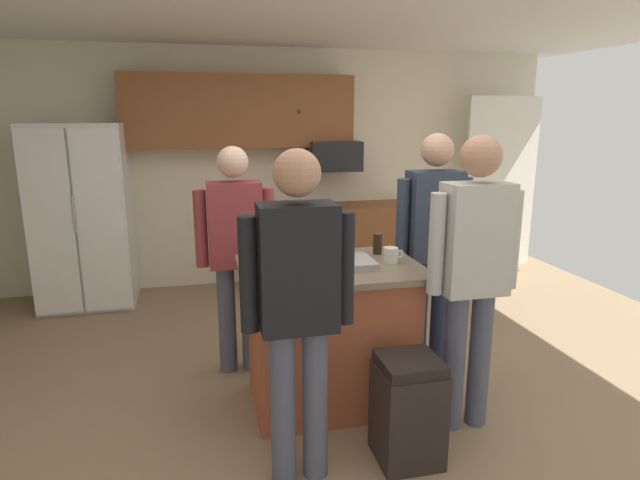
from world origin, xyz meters
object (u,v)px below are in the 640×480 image
(person_host_foreground, at_px, (433,237))
(glass_pilsner, at_px, (308,269))
(microwave_over_range, at_px, (334,156))
(mug_ceramic_white, at_px, (391,255))
(tumbler_amber, at_px, (378,244))
(kitchen_island, at_px, (330,334))
(trash_bin, at_px, (408,410))
(glass_dark_ale, at_px, (306,248))
(glass_short_whisky, at_px, (286,263))
(person_elder_center, at_px, (236,245))
(person_guest_right, at_px, (473,265))
(refrigerator, at_px, (83,216))
(person_guest_left, at_px, (298,298))
(serving_tray, at_px, (339,263))

(person_host_foreground, height_order, glass_pilsner, person_host_foreground)
(microwave_over_range, height_order, mug_ceramic_white, microwave_over_range)
(microwave_over_range, relative_size, tumbler_amber, 3.92)
(microwave_over_range, height_order, tumbler_amber, microwave_over_range)
(kitchen_island, bearing_deg, trash_bin, -68.92)
(trash_bin, bearing_deg, glass_pilsner, 136.91)
(glass_dark_ale, distance_m, trash_bin, 1.21)
(glass_short_whisky, relative_size, glass_dark_ale, 0.89)
(glass_short_whisky, height_order, mug_ceramic_white, glass_short_whisky)
(glass_dark_ale, bearing_deg, glass_short_whisky, -121.71)
(glass_pilsner, bearing_deg, tumbler_amber, 38.67)
(person_elder_center, height_order, tumbler_amber, person_elder_center)
(kitchen_island, bearing_deg, glass_pilsner, -127.82)
(person_guest_right, bearing_deg, person_elder_center, -7.86)
(refrigerator, relative_size, mug_ceramic_white, 13.61)
(person_guest_left, xyz_separation_m, tumbler_amber, (0.73, 0.92, 0.01))
(microwave_over_range, bearing_deg, glass_pilsner, -107.45)
(microwave_over_range, relative_size, mug_ceramic_white, 4.20)
(glass_dark_ale, distance_m, serving_tray, 0.29)
(glass_pilsner, bearing_deg, trash_bin, -43.09)
(kitchen_island, relative_size, person_elder_center, 0.69)
(microwave_over_range, distance_m, person_host_foreground, 2.26)
(kitchen_island, bearing_deg, refrigerator, 128.58)
(refrigerator, distance_m, tumbler_amber, 3.19)
(kitchen_island, height_order, serving_tray, serving_tray)
(glass_short_whisky, relative_size, serving_tray, 0.30)
(person_elder_center, relative_size, person_host_foreground, 0.95)
(refrigerator, bearing_deg, serving_tray, -51.14)
(tumbler_amber, bearing_deg, trash_bin, -97.59)
(kitchen_island, height_order, person_elder_center, person_elder_center)
(glass_short_whisky, bearing_deg, serving_tray, 10.91)
(person_host_foreground, xyz_separation_m, person_guest_right, (-0.10, -0.77, 0.01))
(person_guest_right, height_order, trash_bin, person_guest_right)
(microwave_over_range, distance_m, person_guest_right, 3.01)
(glass_dark_ale, bearing_deg, tumbler_amber, 2.23)
(glass_pilsner, bearing_deg, person_guest_left, -108.07)
(refrigerator, bearing_deg, mug_ceramic_white, -46.45)
(person_elder_center, relative_size, serving_tray, 3.81)
(tumbler_amber, bearing_deg, kitchen_island, -151.21)
(refrigerator, distance_m, glass_short_whisky, 2.99)
(trash_bin, bearing_deg, tumbler_amber, 82.41)
(refrigerator, bearing_deg, tumbler_amber, -43.59)
(refrigerator, distance_m, kitchen_island, 3.11)
(microwave_over_range, relative_size, person_guest_left, 0.32)
(microwave_over_range, height_order, person_guest_left, person_guest_left)
(microwave_over_range, bearing_deg, trash_bin, -97.27)
(serving_tray, bearing_deg, person_guest_left, -120.12)
(kitchen_island, height_order, mug_ceramic_white, mug_ceramic_white)
(serving_tray, bearing_deg, person_elder_center, 132.99)
(glass_dark_ale, bearing_deg, glass_pilsner, -99.66)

